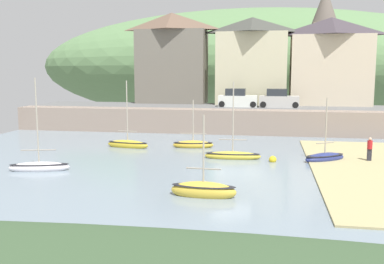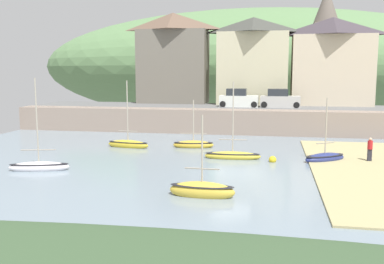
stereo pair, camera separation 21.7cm
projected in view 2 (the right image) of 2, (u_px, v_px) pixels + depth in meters
name	position (u px, v px, depth m)	size (l,w,h in m)	color
ground	(242.00, 223.00, 17.75)	(48.00, 41.00, 0.61)	gray
quay_seawall	(247.00, 120.00, 44.18)	(48.00, 9.40, 2.40)	gray
hillside_backdrop	(259.00, 66.00, 80.17)	(80.00, 44.00, 20.01)	#5C8250
waterfront_building_left	(173.00, 58.00, 52.47)	(8.44, 4.31, 10.59)	#6E685C
waterfront_building_centre	(253.00, 60.00, 50.83)	(8.18, 5.31, 9.88)	beige
waterfront_building_right	(332.00, 61.00, 49.27)	(8.96, 5.19, 9.70)	beige
church_with_spire	(325.00, 43.00, 52.93)	(3.00, 3.00, 13.74)	gray
sailboat_tall_mast	(325.00, 158.00, 30.59)	(3.33, 2.82, 4.58)	navy
sailboat_nearest_shore	(39.00, 166.00, 27.83)	(3.88, 1.86, 5.98)	white
sailboat_white_hull	(202.00, 190.00, 22.07)	(3.36, 1.14, 4.32)	gold
sailboat_far_left	(128.00, 144.00, 36.18)	(3.71, 1.46, 5.63)	gold
motorboat_with_cabin	(233.00, 155.00, 31.53)	(4.05, 1.16, 5.63)	gold
sailboat_blue_trim	(193.00, 144.00, 36.20)	(3.46, 1.58, 4.05)	gold
parked_car_near_slipway	(238.00, 99.00, 47.25)	(4.13, 1.82, 1.95)	white
parked_car_by_wall	(280.00, 100.00, 46.47)	(4.13, 1.82, 1.95)	#BBBAB5
person_on_slipway	(370.00, 148.00, 30.17)	(0.34, 0.34, 1.62)	#282833
mooring_buoy	(273.00, 160.00, 30.40)	(0.52, 0.52, 0.52)	yellow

